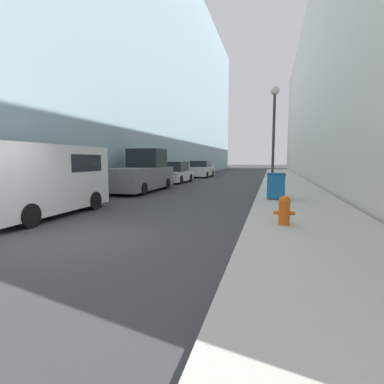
# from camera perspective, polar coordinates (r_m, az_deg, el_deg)

# --- Properties ---
(ground_plane) EXTENTS (200.00, 200.00, 0.00)m
(ground_plane) POSITION_cam_1_polar(r_m,az_deg,el_deg) (7.32, -23.46, -8.25)
(ground_plane) COLOR #38383A
(sidewalk_right) EXTENTS (3.40, 60.00, 0.13)m
(sidewalk_right) POSITION_cam_1_polar(r_m,az_deg,el_deg) (23.62, 17.44, 1.79)
(sidewalk_right) COLOR #B7B2A8
(sidewalk_right) RESTS_ON ground
(building_left_glass) EXTENTS (12.00, 60.00, 21.60)m
(building_left_glass) POSITION_cam_1_polar(r_m,az_deg,el_deg) (35.96, -10.55, 20.65)
(building_left_glass) COLOR #99B7C6
(building_left_glass) RESTS_ON ground
(building_right_stone) EXTENTS (12.00, 60.00, 16.52)m
(building_right_stone) POSITION_cam_1_polar(r_m,az_deg,el_deg) (33.40, 31.37, 16.53)
(building_right_stone) COLOR beige
(building_right_stone) RESTS_ON ground
(fire_hydrant) EXTENTS (0.52, 0.40, 0.74)m
(fire_hydrant) POSITION_cam_1_polar(r_m,az_deg,el_deg) (7.84, 17.18, -3.21)
(fire_hydrant) COLOR #D15614
(fire_hydrant) RESTS_ON sidewalk_right
(trash_bin) EXTENTS (0.73, 0.68, 1.08)m
(trash_bin) POSITION_cam_1_polar(r_m,az_deg,el_deg) (12.91, 15.69, 1.18)
(trash_bin) COLOR #19609E
(trash_bin) RESTS_ON sidewalk_right
(lamppost) EXTENTS (0.46, 0.46, 5.23)m
(lamppost) POSITION_cam_1_polar(r_m,az_deg,el_deg) (15.70, 15.35, 12.79)
(lamppost) COLOR #2D332D
(lamppost) RESTS_ON sidewalk_right
(white_van) EXTENTS (2.19, 4.74, 2.20)m
(white_van) POSITION_cam_1_polar(r_m,az_deg,el_deg) (10.53, -26.95, 2.54)
(white_van) COLOR white
(white_van) RESTS_ON ground
(pickup_truck) EXTENTS (2.09, 5.58, 2.38)m
(pickup_truck) POSITION_cam_1_polar(r_m,az_deg,el_deg) (17.00, -9.55, 3.43)
(pickup_truck) COLOR slate
(pickup_truck) RESTS_ON ground
(parked_sedan_near) EXTENTS (1.94, 4.36, 1.61)m
(parked_sedan_near) POSITION_cam_1_polar(r_m,az_deg,el_deg) (22.92, -3.30, 3.60)
(parked_sedan_near) COLOR silver
(parked_sedan_near) RESTS_ON ground
(parked_sedan_far) EXTENTS (1.99, 4.78, 1.64)m
(parked_sedan_far) POSITION_cam_1_polar(r_m,az_deg,el_deg) (30.42, 1.72, 4.29)
(parked_sedan_far) COLOR silver
(parked_sedan_far) RESTS_ON ground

